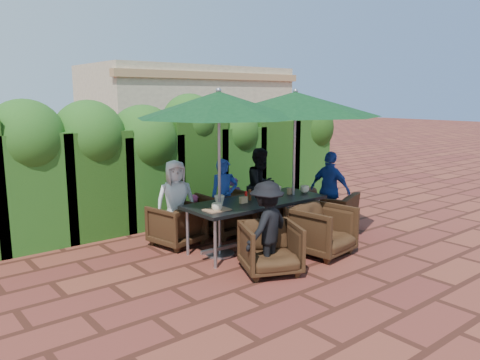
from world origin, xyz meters
TOP-DOWN VIEW (x-y plane):
  - ground at (0.00, 0.00)m, footprint 80.00×80.00m
  - dining_table at (0.20, -0.00)m, footprint 2.28×0.90m
  - umbrella_left at (-0.47, 0.05)m, footprint 2.40×2.40m
  - umbrella_right at (0.95, -0.07)m, footprint 2.71×2.71m
  - chair_far_left at (-0.71, 0.87)m, footprint 0.83×0.79m
  - chair_far_mid at (0.26, 0.85)m, footprint 0.79×0.74m
  - chair_far_right at (1.02, 0.85)m, footprint 0.74×0.70m
  - chair_near_left at (-0.36, -0.94)m, footprint 0.95×0.92m
  - chair_near_right at (0.75, -0.89)m, footprint 0.88×0.84m
  - chair_end_right at (1.89, 0.01)m, footprint 0.93×1.13m
  - adult_far_left at (-0.61, 1.04)m, footprint 0.75×0.57m
  - adult_far_mid at (0.24, 0.87)m, footprint 0.58×0.53m
  - adult_far_right at (1.15, 0.95)m, footprint 0.75×0.54m
  - adult_near_left at (-0.40, -0.91)m, footprint 0.86×0.55m
  - adult_end_right at (1.96, 0.01)m, footprint 0.49×0.85m
  - child_left at (-0.25, 1.02)m, footprint 0.27×0.22m
  - child_right at (0.68, 1.15)m, footprint 0.37×0.32m
  - pedestrian_a at (1.47, 4.24)m, footprint 1.68×0.66m
  - pedestrian_b at (2.45, 4.48)m, footprint 0.91×0.70m
  - pedestrian_c at (3.17, 4.38)m, footprint 1.32×0.93m
  - cup_a at (-0.69, -0.18)m, footprint 0.15×0.15m
  - cup_b at (-0.43, 0.10)m, footprint 0.16×0.16m
  - cup_c at (0.31, -0.14)m, footprint 0.18×0.18m
  - cup_d at (0.75, 0.12)m, footprint 0.15×0.15m
  - cup_e at (1.21, -0.07)m, footprint 0.15×0.15m
  - ketchup_bottle at (-0.00, 0.00)m, footprint 0.04×0.04m
  - sauce_bottle at (0.13, 0.07)m, footprint 0.04×0.04m
  - serving_tray at (-0.66, -0.14)m, footprint 0.35×0.25m
  - number_block_left at (-0.08, -0.03)m, footprint 0.12×0.06m
  - number_block_right at (0.95, -0.00)m, footprint 0.12×0.06m
  - hedge_wall at (-0.30, 2.32)m, footprint 9.10×1.60m
  - building at (3.50, 6.99)m, footprint 6.20×3.08m

SIDE VIEW (x-z plane):
  - ground at x=0.00m, z-range 0.00..0.00m
  - chair_far_right at x=1.02m, z-range 0.00..0.69m
  - child_left at x=-0.25m, z-range 0.00..0.73m
  - chair_far_left at x=-0.71m, z-range 0.00..0.73m
  - chair_near_left at x=-0.36m, z-range 0.00..0.75m
  - chair_near_right at x=0.75m, z-range 0.00..0.81m
  - chair_far_mid at x=0.26m, z-range 0.00..0.81m
  - chair_end_right at x=1.89m, z-range 0.00..0.85m
  - child_right at x=0.68m, z-range 0.00..0.90m
  - adult_near_left at x=-0.40m, z-range 0.00..1.25m
  - adult_far_mid at x=0.24m, z-range 0.00..1.30m
  - adult_far_left at x=-0.61m, z-range 0.00..1.34m
  - dining_table at x=0.20m, z-range 0.30..1.05m
  - adult_end_right at x=1.96m, z-range 0.00..1.38m
  - adult_far_right at x=1.15m, z-range 0.00..1.42m
  - serving_tray at x=-0.66m, z-range 0.75..0.77m
  - number_block_left at x=-0.08m, z-range 0.75..0.85m
  - number_block_right at x=0.95m, z-range 0.75..0.85m
  - cup_e at x=1.21m, z-range 0.75..0.87m
  - cup_a at x=-0.69m, z-range 0.75..0.87m
  - cup_d at x=0.75m, z-range 0.75..0.89m
  - cup_c at x=0.31m, z-range 0.75..0.89m
  - cup_b at x=-0.43m, z-range 0.75..0.90m
  - ketchup_bottle at x=0.00m, z-range 0.75..0.92m
  - sauce_bottle at x=0.13m, z-range 0.75..0.92m
  - pedestrian_b at x=2.45m, z-range 0.00..1.68m
  - pedestrian_a at x=1.47m, z-range 0.00..1.77m
  - pedestrian_c at x=3.17m, z-range 0.00..1.88m
  - hedge_wall at x=-0.30m, z-range 0.08..2.56m
  - building at x=3.50m, z-range 0.01..3.21m
  - umbrella_left at x=-0.47m, z-range 0.98..3.44m
  - umbrella_right at x=0.95m, z-range 0.98..3.44m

